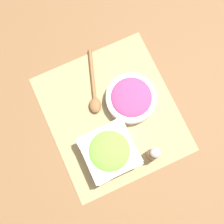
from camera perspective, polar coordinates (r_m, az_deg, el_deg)
The scene contains 6 objects.
ground_plane at distance 1.03m, azimuth -0.00°, elevation -0.38°, with size 3.00×3.00×0.00m, color brown.
placemat at distance 1.03m, azimuth -0.00°, elevation -0.36°, with size 0.45×0.41×0.00m.
lettuce_bowl at distance 0.97m, azimuth -0.48°, elevation -7.24°, with size 0.16×0.16×0.08m.
onion_bowl at distance 1.01m, azimuth 3.53°, elevation 2.55°, with size 0.16×0.16×0.06m.
wooden_spoon at distance 1.03m, azimuth -3.30°, elevation 3.35°, with size 0.22×0.09×0.02m.
pepper_shaker at distance 0.97m, azimuth 7.70°, elevation -7.52°, with size 0.04×0.04×0.09m.
Camera 1 is at (0.18, -0.08, 1.01)m, focal length 50.00 mm.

